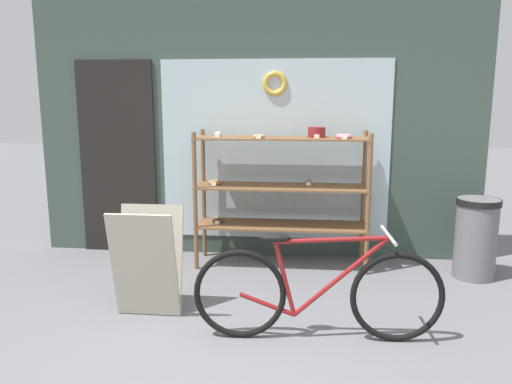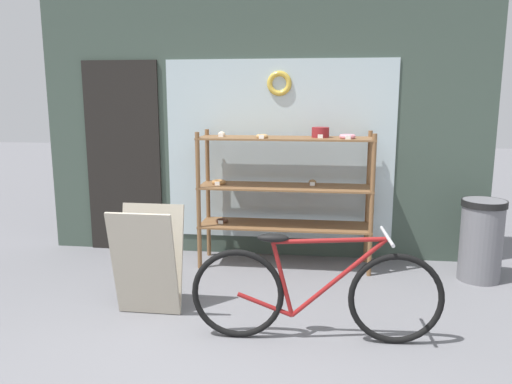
% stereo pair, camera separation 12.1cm
% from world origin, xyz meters
% --- Properties ---
extents(storefront_facade, '(4.77, 0.13, 3.77)m').
position_xyz_m(storefront_facade, '(-0.04, 2.62, 1.82)').
color(storefront_facade, '#3D4C42').
rests_on(storefront_facade, ground_plane).
extents(display_case, '(1.73, 0.47, 1.42)m').
position_xyz_m(display_case, '(0.30, 2.26, 0.86)').
color(display_case, brown).
rests_on(display_case, ground_plane).
extents(bicycle, '(1.77, 0.46, 0.79)m').
position_xyz_m(bicycle, '(0.63, 0.65, 0.36)').
color(bicycle, black).
rests_on(bicycle, ground_plane).
extents(sandwich_board, '(0.51, 0.38, 0.86)m').
position_xyz_m(sandwich_board, '(-0.69, 0.94, 0.44)').
color(sandwich_board, '#B2A893').
rests_on(sandwich_board, ground_plane).
extents(trash_bin, '(0.40, 0.40, 0.77)m').
position_xyz_m(trash_bin, '(2.16, 2.07, 0.42)').
color(trash_bin, slate).
rests_on(trash_bin, ground_plane).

